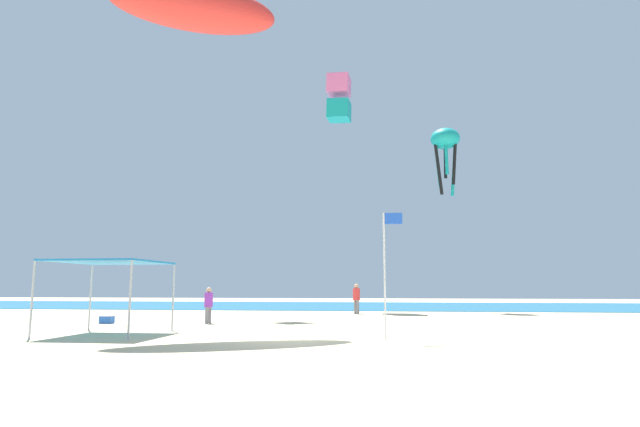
{
  "coord_description": "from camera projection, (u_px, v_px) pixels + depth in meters",
  "views": [
    {
      "loc": [
        2.95,
        -16.25,
        1.63
      ],
      "look_at": [
        -0.58,
        11.52,
        5.55
      ],
      "focal_mm": 29.23,
      "sensor_mm": 36.0,
      "label": 1
    }
  ],
  "objects": [
    {
      "name": "canopy_tent",
      "position": [
        110.0,
        264.0,
        18.11
      ],
      "size": [
        3.36,
        3.38,
        2.5
      ],
      "color": "#B2B2B7",
      "rests_on": "ground"
    },
    {
      "name": "person_leftmost",
      "position": [
        209.0,
        302.0,
        23.13
      ],
      "size": [
        0.38,
        0.42,
        1.59
      ],
      "rotation": [
        0.0,
        0.0,
        4.54
      ],
      "color": "slate",
      "rests_on": "ground"
    },
    {
      "name": "kite_box_pink",
      "position": [
        339.0,
        98.0,
        39.06
      ],
      "size": [
        1.8,
        1.75,
        3.45
      ],
      "rotation": [
        0.0,
        0.0,
        4.62
      ],
      "color": "pink"
    },
    {
      "name": "kite_inflatable_red",
      "position": [
        194.0,
        6.0,
        22.08
      ],
      "size": [
        7.46,
        5.51,
        2.93
      ],
      "rotation": [
        0.0,
        0.0,
        3.61
      ],
      "color": "red"
    },
    {
      "name": "person_near_tent",
      "position": [
        356.0,
        296.0,
        30.93
      ],
      "size": [
        0.42,
        0.43,
        1.78
      ],
      "rotation": [
        0.0,
        0.0,
        2.14
      ],
      "color": "slate",
      "rests_on": "ground"
    },
    {
      "name": "cooler_box",
      "position": [
        107.0,
        320.0,
        22.96
      ],
      "size": [
        0.57,
        0.37,
        0.35
      ],
      "color": "blue",
      "rests_on": "ground"
    },
    {
      "name": "banner_flag",
      "position": [
        387.0,
        263.0,
        16.14
      ],
      "size": [
        0.61,
        0.06,
        3.91
      ],
      "color": "silver",
      "rests_on": "ground"
    },
    {
      "name": "kite_octopus_teal",
      "position": [
        445.0,
        142.0,
        36.83
      ],
      "size": [
        2.14,
        2.14,
        4.82
      ],
      "rotation": [
        0.0,
        0.0,
        4.66
      ],
      "color": "teal"
    },
    {
      "name": "ground",
      "position": [
        292.0,
        341.0,
        16.1
      ],
      "size": [
        110.0,
        110.0,
        0.1
      ],
      "primitive_type": "cube",
      "color": "beige"
    },
    {
      "name": "ocean_strip",
      "position": [
        352.0,
        306.0,
        43.69
      ],
      "size": [
        110.0,
        19.15,
        0.03
      ],
      "primitive_type": "cube",
      "color": "#1E6B93",
      "rests_on": "ground"
    }
  ]
}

